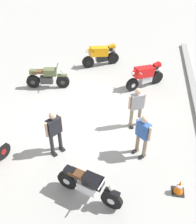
% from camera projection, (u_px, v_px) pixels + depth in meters
% --- Properties ---
extents(ground_plane, '(40.00, 40.00, 0.00)m').
position_uv_depth(ground_plane, '(84.00, 113.00, 10.96)').
color(ground_plane, '#9E9E99').
extents(motorcycle_red_sportbike, '(1.33, 1.67, 1.14)m').
position_uv_depth(motorcycle_red_sportbike, '(145.00, 75.00, 12.11)').
color(motorcycle_red_sportbike, black).
rests_on(motorcycle_red_sportbike, ground).
extents(motorcycle_black_cruiser, '(0.94, 2.02, 1.09)m').
position_uv_depth(motorcycle_black_cruiser, '(88.00, 185.00, 7.63)').
color(motorcycle_black_cruiser, black).
rests_on(motorcycle_black_cruiser, ground).
extents(motorcycle_orange_sportbike, '(1.09, 1.82, 1.14)m').
position_uv_depth(motorcycle_orange_sportbike, '(100.00, 55.00, 13.66)').
color(motorcycle_orange_sportbike, black).
rests_on(motorcycle_orange_sportbike, ground).
extents(motorcycle_olive_vintage, '(0.70, 1.95, 1.07)m').
position_uv_depth(motorcycle_olive_vintage, '(47.00, 78.00, 12.14)').
color(motorcycle_olive_vintage, black).
rests_on(motorcycle_olive_vintage, ground).
extents(person_in_blue_shirt, '(0.53, 0.55, 1.66)m').
position_uv_depth(person_in_blue_shirt, '(143.00, 134.00, 8.66)').
color(person_in_blue_shirt, gray).
rests_on(person_in_blue_shirt, ground).
extents(person_in_gray_shirt, '(0.46, 0.63, 1.69)m').
position_uv_depth(person_in_gray_shirt, '(137.00, 105.00, 9.78)').
color(person_in_gray_shirt, gray).
rests_on(person_in_gray_shirt, ground).
extents(person_in_black_shirt, '(0.57, 0.53, 1.70)m').
position_uv_depth(person_in_black_shirt, '(54.00, 130.00, 8.74)').
color(person_in_black_shirt, '#262628').
rests_on(person_in_black_shirt, ground).
extents(traffic_cone, '(0.36, 0.36, 0.53)m').
position_uv_depth(traffic_cone, '(179.00, 187.00, 7.89)').
color(traffic_cone, black).
rests_on(traffic_cone, ground).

